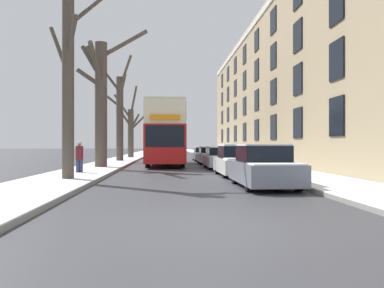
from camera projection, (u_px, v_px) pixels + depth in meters
name	position (u px, v px, depth m)	size (l,w,h in m)	color
ground_plane	(214.00, 225.00, 6.94)	(320.00, 320.00, 0.00)	#38383D
sidewalk_left	(140.00, 154.00, 59.48)	(3.04, 130.00, 0.16)	gray
sidewalk_right	(204.00, 154.00, 60.16)	(3.04, 130.00, 0.16)	gray
terrace_facade_right	(299.00, 93.00, 34.02)	(9.10, 44.74, 12.50)	tan
bare_tree_left_0	(69.00, 75.00, 14.91)	(3.03, 2.73, 8.80)	#4C4238
bare_tree_left_1	(101.00, 98.00, 22.88)	(4.34, 3.28, 8.75)	#4C4238
bare_tree_left_2	(119.00, 114.00, 32.17)	(3.35, 3.68, 8.99)	#4C4238
bare_tree_left_3	(131.00, 129.00, 40.85)	(3.48, 3.57, 7.79)	#4C4238
double_decker_bus	(165.00, 131.00, 27.50)	(2.63, 10.26, 4.40)	red
parked_car_0	(264.00, 167.00, 13.15)	(1.82, 4.06, 1.51)	slate
parked_car_1	(237.00, 161.00, 18.04)	(1.83, 4.13, 1.53)	silver
parked_car_2	(220.00, 158.00, 23.80)	(1.86, 4.29, 1.39)	#9EA3AD
parked_car_3	(210.00, 156.00, 29.63)	(1.81, 4.19, 1.37)	#9EA3AD
parked_car_4	(203.00, 154.00, 35.09)	(1.82, 4.49, 1.31)	#474C56
pedestrian_left_sidewalk	(79.00, 157.00, 18.13)	(0.36, 0.36, 1.66)	navy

